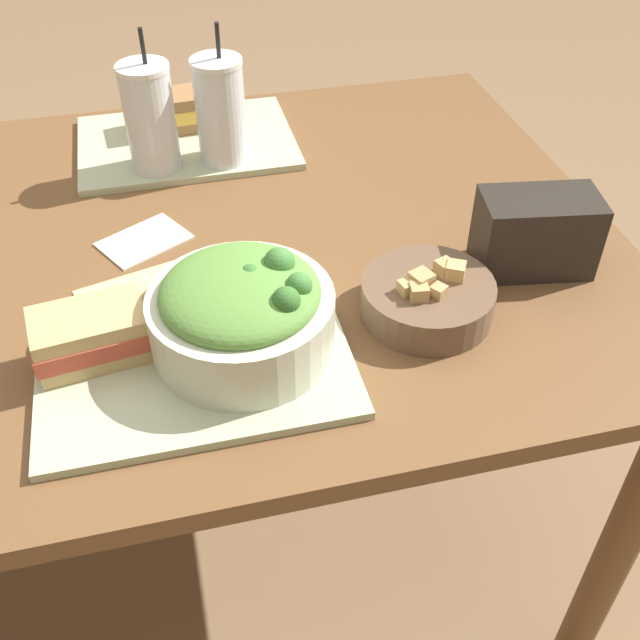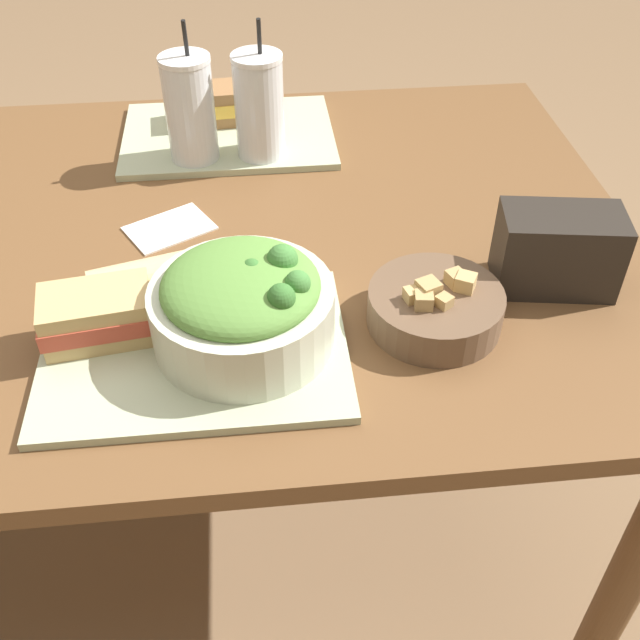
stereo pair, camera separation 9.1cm
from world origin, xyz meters
name	(u,v)px [view 1 (the left image)]	position (x,y,z in m)	size (l,w,h in m)	color
ground_plane	(197,536)	(0.00, 0.00, 0.00)	(12.00, 12.00, 0.00)	#846647
dining_table	(150,297)	(0.00, 0.00, 0.66)	(1.42, 0.95, 0.75)	brown
tray_near	(195,363)	(0.05, -0.26, 0.76)	(0.38, 0.27, 0.01)	#B2BC99
tray_far	(187,142)	(0.10, 0.30, 0.76)	(0.38, 0.27, 0.01)	#B2BC99
salad_bowl	(242,311)	(0.11, -0.25, 0.82)	(0.22, 0.22, 0.12)	beige
soup_bowl	(427,297)	(0.36, -0.24, 0.78)	(0.17, 0.17, 0.07)	brown
sandwich_near	(91,335)	(-0.07, -0.23, 0.79)	(0.15, 0.10, 0.06)	tan
baguette_near	(146,294)	(0.00, -0.16, 0.79)	(0.17, 0.10, 0.06)	#DBBC84
sandwich_far	(176,111)	(0.09, 0.35, 0.79)	(0.15, 0.09, 0.06)	olive
drink_cup_dark	(151,121)	(0.04, 0.22, 0.84)	(0.08, 0.08, 0.23)	silver
drink_cup_red	(221,114)	(0.16, 0.22, 0.84)	(0.08, 0.08, 0.23)	silver
chip_bag	(536,233)	(0.54, -0.17, 0.81)	(0.17, 0.11, 0.11)	#28231E
napkin_folded	(144,241)	(0.01, 0.02, 0.75)	(0.15, 0.13, 0.00)	white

